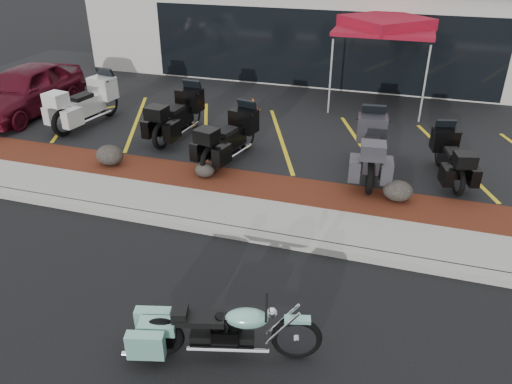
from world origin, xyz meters
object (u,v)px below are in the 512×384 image
(touring_white, at_px, (107,92))
(traffic_cone, at_px, (253,105))
(hero_cruiser, at_px, (297,333))
(parked_car, at_px, (25,90))
(popup_canopy, at_px, (386,25))

(touring_white, height_order, traffic_cone, touring_white)
(hero_cruiser, xyz_separation_m, touring_white, (-7.56, 7.53, 0.42))
(parked_car, distance_m, traffic_cone, 6.90)
(hero_cruiser, height_order, parked_car, parked_car)
(traffic_cone, bearing_deg, parked_car, -161.49)
(hero_cruiser, distance_m, touring_white, 10.68)
(hero_cruiser, bearing_deg, traffic_cone, 96.19)
(hero_cruiser, bearing_deg, parked_car, 130.16)
(popup_canopy, bearing_deg, traffic_cone, -140.24)
(parked_car, relative_size, traffic_cone, 10.00)
(hero_cruiser, distance_m, traffic_cone, 9.88)
(hero_cruiser, bearing_deg, popup_canopy, 74.92)
(traffic_cone, bearing_deg, touring_white, -157.12)
(touring_white, height_order, popup_canopy, popup_canopy)
(touring_white, relative_size, popup_canopy, 0.74)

